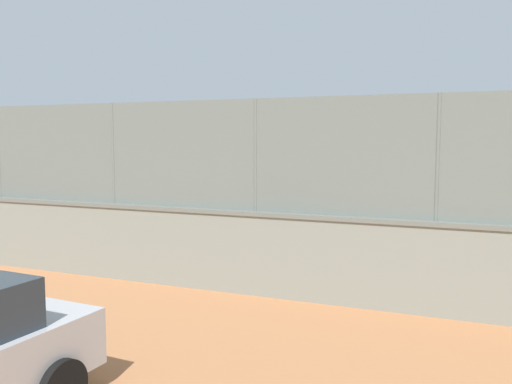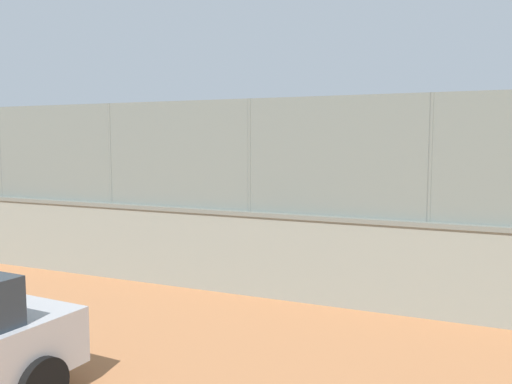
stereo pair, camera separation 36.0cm
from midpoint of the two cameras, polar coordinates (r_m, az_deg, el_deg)
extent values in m
plane|color=#B27247|center=(20.53, 10.53, -2.62)|extent=(260.00, 260.00, 0.00)
cube|color=gray|center=(10.82, -8.90, -5.96)|extent=(29.35, 0.86, 1.50)
cube|color=slate|center=(10.69, -8.96, -1.81)|extent=(29.35, 0.92, 0.08)
cube|color=slate|center=(10.61, -9.05, 3.98)|extent=(28.75, 0.61, 2.08)
cylinder|color=slate|center=(9.08, 17.78, 3.52)|extent=(0.07, 0.07, 2.08)
cylinder|color=slate|center=(9.87, -1.09, 3.93)|extent=(0.07, 0.07, 2.08)
cylinder|color=slate|center=(11.52, -15.86, 3.96)|extent=(0.07, 0.07, 2.08)
cylinder|color=#B2B2B2|center=(16.13, -0.05, -3.26)|extent=(0.20, 0.20, 0.84)
cylinder|color=#B2B2B2|center=(16.12, -0.76, -3.27)|extent=(0.20, 0.20, 0.84)
cylinder|color=beige|center=(16.03, -0.40, -0.69)|extent=(0.46, 0.46, 0.62)
cylinder|color=tan|center=(16.08, 0.71, -0.23)|extent=(0.34, 0.57, 0.17)
cylinder|color=tan|center=(16.30, -1.55, -0.15)|extent=(0.34, 0.57, 0.17)
sphere|color=tan|center=(15.99, -0.41, 0.83)|extent=(0.24, 0.24, 0.24)
cylinder|color=red|center=(15.98, -0.41, 1.20)|extent=(0.33, 0.33, 0.05)
cylinder|color=black|center=(16.48, -1.56, -0.09)|extent=(0.16, 0.29, 0.04)
ellipsoid|color=#333338|center=(16.70, -1.58, -0.01)|extent=(0.16, 0.28, 0.24)
cylinder|color=#591919|center=(18.06, 5.36, -2.43)|extent=(0.21, 0.21, 0.77)
cylinder|color=#591919|center=(17.89, 5.68, -2.51)|extent=(0.21, 0.21, 0.77)
cylinder|color=#D14C42|center=(17.90, 5.54, -0.34)|extent=(0.48, 0.48, 0.57)
cylinder|color=tan|center=(18.11, 4.93, 0.10)|extent=(0.43, 0.47, 0.17)
cylinder|color=tan|center=(17.48, 5.18, -0.10)|extent=(0.43, 0.47, 0.17)
sphere|color=tan|center=(17.86, 5.55, 0.92)|extent=(0.22, 0.22, 0.22)
cylinder|color=white|center=(17.85, 5.55, 1.22)|extent=(0.32, 0.32, 0.05)
cylinder|color=black|center=(17.39, 4.67, -0.13)|extent=(0.23, 0.25, 0.04)
ellipsoid|color=#333338|center=(17.28, 4.03, -0.16)|extent=(0.22, 0.24, 0.24)
sphere|color=orange|center=(14.33, 2.41, -5.88)|extent=(0.11, 0.11, 0.11)
camera|label=1|loc=(0.18, -90.72, -0.07)|focal=37.44mm
camera|label=2|loc=(0.18, 89.28, 0.07)|focal=37.44mm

